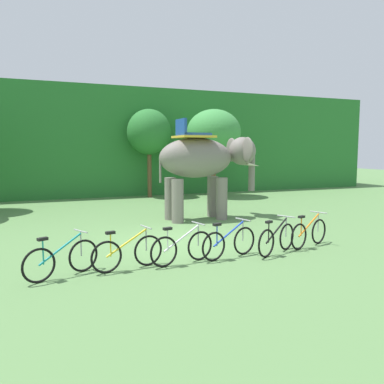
{
  "coord_description": "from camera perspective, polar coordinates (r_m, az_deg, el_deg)",
  "views": [
    {
      "loc": [
        -3.69,
        -10.51,
        2.63
      ],
      "look_at": [
        0.89,
        1.0,
        1.3
      ],
      "focal_mm": 36.41,
      "sensor_mm": 36.0,
      "label": 1
    }
  ],
  "objects": [
    {
      "name": "ground_plane",
      "position": [
        11.44,
        -2.32,
        -7.16
      ],
      "size": [
        80.0,
        80.0,
        0.0
      ],
      "primitive_type": "plane",
      "color": "#567F47"
    },
    {
      "name": "foliage_hedge",
      "position": [
        25.18,
        -13.37,
        7.05
      ],
      "size": [
        36.0,
        6.0,
        6.21
      ],
      "primitive_type": "cube",
      "color": "#28702D",
      "rests_on": "ground"
    },
    {
      "name": "tree_right",
      "position": [
        21.97,
        -6.31,
        8.68
      ],
      "size": [
        2.44,
        2.44,
        4.9
      ],
      "color": "brown",
      "rests_on": "ground"
    },
    {
      "name": "tree_left",
      "position": [
        21.98,
        3.21,
        8.67
      ],
      "size": [
        3.03,
        3.03,
        4.9
      ],
      "color": "brown",
      "rests_on": "ground"
    },
    {
      "name": "elephant",
      "position": [
        14.84,
        1.79,
        4.47
      ],
      "size": [
        4.15,
        2.08,
        3.78
      ],
      "color": "slate",
      "rests_on": "ground"
    },
    {
      "name": "bike_teal",
      "position": [
        8.62,
        -18.53,
        -9.28
      ],
      "size": [
        1.57,
        0.82,
        0.92
      ],
      "color": "black",
      "rests_on": "ground"
    },
    {
      "name": "bike_yellow",
      "position": [
        8.81,
        -9.39,
        -8.71
      ],
      "size": [
        1.68,
        0.55,
        0.92
      ],
      "color": "black",
      "rests_on": "ground"
    },
    {
      "name": "bike_white",
      "position": [
        9.12,
        -1.43,
        -8.12
      ],
      "size": [
        1.68,
        0.57,
        0.92
      ],
      "color": "black",
      "rests_on": "ground"
    },
    {
      "name": "bike_blue",
      "position": [
        9.65,
        5.48,
        -7.35
      ],
      "size": [
        1.67,
        0.61,
        0.92
      ],
      "color": "black",
      "rests_on": "ground"
    },
    {
      "name": "bike_black",
      "position": [
        10.22,
        12.32,
        -6.7
      ],
      "size": [
        1.56,
        0.83,
        0.92
      ],
      "color": "black",
      "rests_on": "ground"
    },
    {
      "name": "bike_orange",
      "position": [
        11.15,
        16.77,
        -5.74
      ],
      "size": [
        1.62,
        0.72,
        0.92
      ],
      "color": "black",
      "rests_on": "ground"
    }
  ]
}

